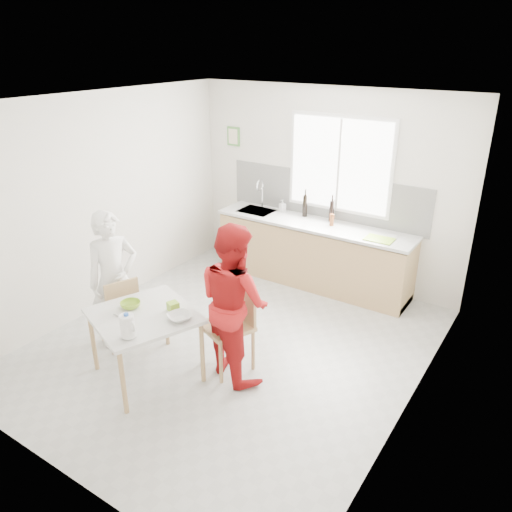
# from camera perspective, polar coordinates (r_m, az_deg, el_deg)

# --- Properties ---
(ground) EXTENTS (4.50, 4.50, 0.00)m
(ground) POSITION_cam_1_polar(r_m,az_deg,el_deg) (5.84, -2.70, -10.16)
(ground) COLOR #B7B7B2
(ground) RESTS_ON ground
(room_shell) EXTENTS (4.50, 4.50, 4.50)m
(room_shell) POSITION_cam_1_polar(r_m,az_deg,el_deg) (5.11, -3.05, 5.36)
(room_shell) COLOR silver
(room_shell) RESTS_ON ground
(window) EXTENTS (1.50, 0.06, 1.30)m
(window) POSITION_cam_1_polar(r_m,az_deg,el_deg) (6.87, 9.53, 10.28)
(window) COLOR white
(window) RESTS_ON room_shell
(backsplash) EXTENTS (3.00, 0.02, 0.65)m
(backsplash) POSITION_cam_1_polar(r_m,az_deg,el_deg) (7.08, 7.84, 6.80)
(backsplash) COLOR white
(backsplash) RESTS_ON room_shell
(picture_frame) EXTENTS (0.22, 0.03, 0.28)m
(picture_frame) POSITION_cam_1_polar(r_m,az_deg,el_deg) (7.69, -2.60, 13.50)
(picture_frame) COLOR #4F8C40
(picture_frame) RESTS_ON room_shell
(kitchen_counter) EXTENTS (2.84, 0.64, 1.37)m
(kitchen_counter) POSITION_cam_1_polar(r_m,az_deg,el_deg) (7.11, 6.43, 0.03)
(kitchen_counter) COLOR tan
(kitchen_counter) RESTS_ON ground
(dining_table) EXTENTS (1.23, 1.23, 0.73)m
(dining_table) POSITION_cam_1_polar(r_m,az_deg,el_deg) (5.15, -12.68, -7.23)
(dining_table) COLOR silver
(dining_table) RESTS_ON ground
(chair_left) EXTENTS (0.51, 0.51, 0.86)m
(chair_left) POSITION_cam_1_polar(r_m,az_deg,el_deg) (5.80, -15.22, -5.83)
(chair_left) COLOR tan
(chair_left) RESTS_ON ground
(chair_far) EXTENTS (0.60, 0.60, 1.00)m
(chair_far) POSITION_cam_1_polar(r_m,az_deg,el_deg) (5.25, -2.69, -7.30)
(chair_far) COLOR tan
(chair_far) RESTS_ON ground
(person_white) EXTENTS (0.56, 0.68, 1.58)m
(person_white) POSITION_cam_1_polar(r_m,az_deg,el_deg) (5.75, -15.94, -2.61)
(person_white) COLOR white
(person_white) RESTS_ON ground
(person_red) EXTENTS (0.98, 0.88, 1.65)m
(person_red) POSITION_cam_1_polar(r_m,az_deg,el_deg) (5.01, -2.52, -5.24)
(person_red) COLOR red
(person_red) RESTS_ON ground
(bowl_green) EXTENTS (0.26, 0.26, 0.06)m
(bowl_green) POSITION_cam_1_polar(r_m,az_deg,el_deg) (5.25, -14.15, -5.43)
(bowl_green) COLOR #87B429
(bowl_green) RESTS_ON dining_table
(bowl_white) EXTENTS (0.30, 0.30, 0.06)m
(bowl_white) POSITION_cam_1_polar(r_m,az_deg,el_deg) (4.94, -8.72, -6.90)
(bowl_white) COLOR silver
(bowl_white) RESTS_ON dining_table
(milk_jug) EXTENTS (0.19, 0.13, 0.24)m
(milk_jug) POSITION_cam_1_polar(r_m,az_deg,el_deg) (4.70, -14.45, -7.72)
(milk_jug) COLOR white
(milk_jug) RESTS_ON dining_table
(green_box) EXTENTS (0.13, 0.13, 0.09)m
(green_box) POSITION_cam_1_polar(r_m,az_deg,el_deg) (5.10, -9.46, -5.69)
(green_box) COLOR #85B529
(green_box) RESTS_ON dining_table
(spoon) EXTENTS (0.16, 0.02, 0.01)m
(spoon) POSITION_cam_1_polar(r_m,az_deg,el_deg) (5.11, -15.39, -6.68)
(spoon) COLOR #A5A5AA
(spoon) RESTS_ON dining_table
(cutting_board) EXTENTS (0.35, 0.25, 0.01)m
(cutting_board) POSITION_cam_1_polar(r_m,az_deg,el_deg) (6.47, 13.91, 1.88)
(cutting_board) COLOR #97CC2F
(cutting_board) RESTS_ON kitchen_counter
(wine_bottle_a) EXTENTS (0.07, 0.07, 0.32)m
(wine_bottle_a) POSITION_cam_1_polar(r_m,az_deg,el_deg) (7.12, 5.62, 5.77)
(wine_bottle_a) COLOR black
(wine_bottle_a) RESTS_ON kitchen_counter
(wine_bottle_b) EXTENTS (0.07, 0.07, 0.30)m
(wine_bottle_b) POSITION_cam_1_polar(r_m,az_deg,el_deg) (6.96, 8.64, 5.12)
(wine_bottle_b) COLOR black
(wine_bottle_b) RESTS_ON kitchen_counter
(jar_amber) EXTENTS (0.06, 0.06, 0.16)m
(jar_amber) POSITION_cam_1_polar(r_m,az_deg,el_deg) (6.82, 8.66, 4.10)
(jar_amber) COLOR brown
(jar_amber) RESTS_ON kitchen_counter
(soap_bottle) EXTENTS (0.10, 0.10, 0.18)m
(soap_bottle) POSITION_cam_1_polar(r_m,az_deg,el_deg) (7.33, 3.04, 5.78)
(soap_bottle) COLOR #999999
(soap_bottle) RESTS_ON kitchen_counter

